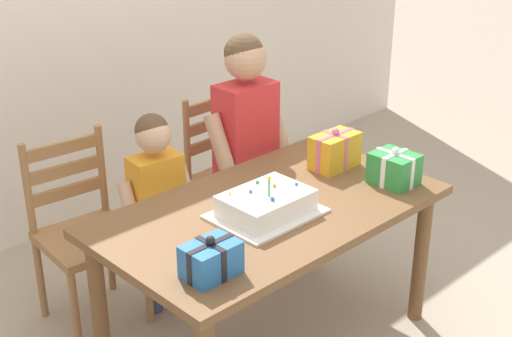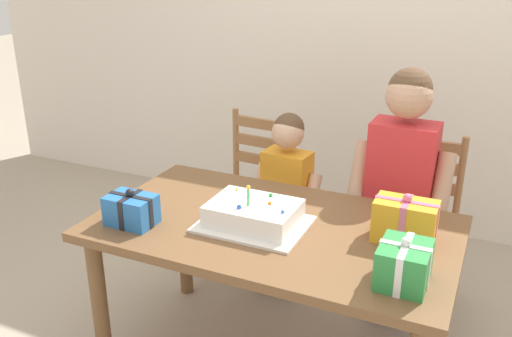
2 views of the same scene
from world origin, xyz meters
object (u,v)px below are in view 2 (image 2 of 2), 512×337
at_px(chair_right, 414,224).
at_px(birthday_cake, 254,215).
at_px(gift_box_beside_cake, 404,264).
at_px(child_younger, 287,188).
at_px(dining_table, 273,244).
at_px(child_older, 401,175).
at_px(gift_box_corner_small, 131,210).
at_px(chair_left, 251,193).
at_px(gift_box_red_large, 405,221).

bearing_deg(chair_right, birthday_cake, -123.42).
relative_size(gift_box_beside_cake, chair_right, 0.22).
relative_size(gift_box_beside_cake, child_younger, 0.20).
xyz_separation_m(dining_table, chair_right, (0.47, 0.78, -0.16)).
distance_m(dining_table, birthday_cake, 0.17).
height_order(gift_box_beside_cake, child_older, child_older).
bearing_deg(gift_box_beside_cake, gift_box_corner_small, -179.09).
xyz_separation_m(chair_left, child_younger, (0.30, -0.19, 0.16)).
relative_size(chair_left, chair_right, 1.00).
distance_m(birthday_cake, gift_box_red_large, 0.61).
bearing_deg(gift_box_beside_cake, chair_right, 95.93).
bearing_deg(dining_table, gift_box_corner_small, -155.93).
xyz_separation_m(dining_table, child_younger, (-0.17, 0.59, -0.00)).
xyz_separation_m(birthday_cake, child_younger, (-0.10, 0.63, -0.14)).
distance_m(dining_table, child_older, 0.73).
bearing_deg(gift_box_beside_cake, chair_left, 136.23).
relative_size(dining_table, chair_right, 1.63).
xyz_separation_m(birthday_cake, gift_box_beside_cake, (0.65, -0.18, 0.02)).
bearing_deg(child_younger, child_older, -0.06).
bearing_deg(child_older, dining_table, -124.74).
bearing_deg(dining_table, chair_right, 58.76).
distance_m(gift_box_beside_cake, gift_box_corner_small, 1.12).
distance_m(birthday_cake, child_younger, 0.66).
distance_m(gift_box_red_large, chair_left, 1.25).
xyz_separation_m(gift_box_red_large, child_younger, (-0.69, 0.50, -0.18)).
height_order(gift_box_corner_small, chair_left, chair_left).
bearing_deg(birthday_cake, chair_left, 115.82).
bearing_deg(dining_table, gift_box_red_large, 9.22).
xyz_separation_m(gift_box_corner_small, child_older, (0.95, 0.83, 0.01)).
height_order(dining_table, birthday_cake, birthday_cake).
relative_size(dining_table, birthday_cake, 3.41).
height_order(birthday_cake, gift_box_corner_small, birthday_cake).
relative_size(gift_box_red_large, chair_left, 0.27).
xyz_separation_m(child_older, child_younger, (-0.58, 0.00, -0.17)).
distance_m(dining_table, gift_box_beside_cake, 0.64).
distance_m(birthday_cake, gift_box_beside_cake, 0.67).
relative_size(gift_box_red_large, gift_box_beside_cake, 1.21).
distance_m(child_older, child_younger, 0.61).
bearing_deg(gift_box_corner_small, child_younger, 66.11).
height_order(chair_right, child_younger, child_younger).
xyz_separation_m(birthday_cake, chair_right, (0.54, 0.82, -0.30)).
relative_size(birthday_cake, chair_left, 0.48).
xyz_separation_m(chair_left, child_older, (0.88, -0.19, 0.33)).
bearing_deg(dining_table, child_older, 55.26).
distance_m(birthday_cake, gift_box_corner_small, 0.51).
bearing_deg(chair_left, gift_box_corner_small, -94.04).
height_order(gift_box_beside_cake, chair_right, chair_right).
bearing_deg(chair_left, child_older, -12.15).
height_order(gift_box_beside_cake, gift_box_corner_small, gift_box_beside_cake).
xyz_separation_m(gift_box_corner_small, chair_right, (1.01, 1.02, -0.32)).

